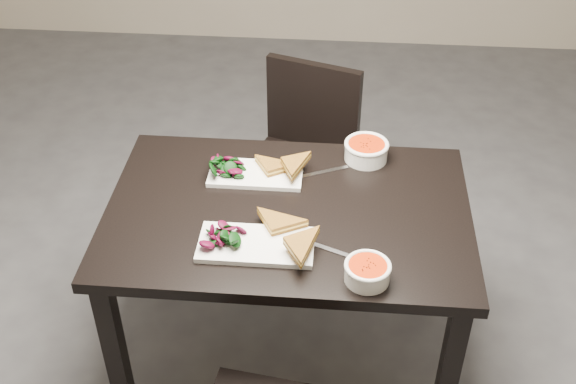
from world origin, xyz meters
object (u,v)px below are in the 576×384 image
Objects in this scene: table at (288,232)px; plate_near at (256,245)px; chair_far at (303,151)px; plate_far at (256,174)px; soup_bowl_far at (366,150)px; soup_bowl_near at (367,271)px.

table is 0.24m from plate_near.
chair_far is at bearing 84.77° from plate_near.
plate_far is 0.41m from soup_bowl_far.
plate_near is (-0.08, -0.93, 0.27)m from chair_far.
soup_bowl_near is at bearing -51.52° from plate_far.
plate_far reaches higher than table.
plate_far is at bearing -84.44° from chair_far.
soup_bowl_near is 0.42× the size of plate_far.
plate_near is at bearing -76.60° from chair_far.
chair_far is at bearing 120.78° from soup_bowl_far.
soup_bowl_near is at bearing -89.85° from soup_bowl_far.
plate_near is 2.23× the size of soup_bowl_far.
chair_far reaches higher than plate_near.
table is at bearing -129.46° from soup_bowl_far.
table is 7.50× the size of soup_bowl_far.
chair_far reaches higher than soup_bowl_near.
soup_bowl_far is (-0.00, 0.62, 0.01)m from soup_bowl_near.
table is at bearing -71.59° from chair_far.
table is 0.42m from soup_bowl_near.
plate_near is 1.10× the size of plate_far.
chair_far is 5.31× the size of soup_bowl_far.
plate_far is (-0.38, 0.48, -0.03)m from soup_bowl_near.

